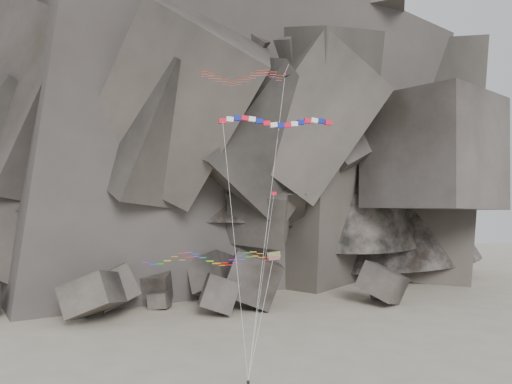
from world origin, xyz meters
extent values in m
plane|color=#A49884|center=(0.00, 0.00, 0.00)|extent=(260.00, 260.00, 0.00)
cube|color=#47423F|center=(-27.40, 37.64, 1.32)|extent=(5.64, 6.01, 4.47)
cube|color=#47423F|center=(-24.28, 38.45, 1.68)|extent=(5.11, 4.52, 3.91)
cube|color=#47423F|center=(3.75, 32.97, 3.69)|extent=(11.01, 8.02, 9.90)
cube|color=#47423F|center=(-11.39, 35.68, 1.26)|extent=(4.20, 3.60, 2.90)
cube|color=#47423F|center=(27.46, 35.41, 1.28)|extent=(3.46, 4.02, 3.26)
cube|color=#47423F|center=(-1.95, 39.99, 3.01)|extent=(9.81, 10.62, 9.51)
cube|color=#47423F|center=(-12.37, 39.98, 2.55)|extent=(8.63, 9.25, 6.71)
cube|color=#47423F|center=(26.15, 31.65, 2.41)|extent=(9.44, 8.95, 7.72)
cube|color=#47423F|center=(-18.49, 34.32, 2.75)|extent=(8.87, 6.50, 8.19)
cube|color=#47423F|center=(-2.22, 29.09, 2.57)|extent=(6.50, 4.24, 6.86)
cube|color=#47423F|center=(-20.95, 28.11, 2.41)|extent=(9.77, 9.38, 8.22)
cylinder|color=silver|center=(-0.54, 0.17, 16.79)|extent=(5.32, 7.11, 30.19)
cube|color=red|center=(-5.01, 1.13, 26.11)|extent=(0.72, 0.48, 0.47)
cube|color=white|center=(-4.27, 1.12, 26.30)|extent=(0.75, 0.49, 0.53)
cube|color=#0D1691|center=(-3.53, 1.07, 26.43)|extent=(0.77, 0.49, 0.56)
cube|color=red|center=(-2.80, 0.99, 26.45)|extent=(0.77, 0.49, 0.56)
cube|color=white|center=(-2.06, 0.90, 26.34)|extent=(0.76, 0.49, 0.54)
cube|color=#0D1691|center=(-1.32, 0.84, 26.16)|extent=(0.73, 0.48, 0.49)
cube|color=red|center=(-0.58, 0.82, 25.96)|extent=(0.74, 0.49, 0.52)
cube|color=white|center=(0.15, 0.84, 25.81)|extent=(0.77, 0.49, 0.55)
cube|color=#0D1691|center=(0.89, 0.91, 25.77)|extent=(0.78, 0.49, 0.57)
cube|color=red|center=(1.63, 1.01, 25.84)|extent=(0.76, 0.49, 0.55)
cube|color=white|center=(2.37, 1.12, 26.01)|extent=(0.73, 0.49, 0.50)
cube|color=#0D1691|center=(3.11, 1.22, 26.22)|extent=(0.74, 0.49, 0.50)
cube|color=red|center=(3.84, 1.28, 26.38)|extent=(0.76, 0.49, 0.55)
cube|color=white|center=(4.58, 1.30, 26.45)|extent=(0.78, 0.49, 0.57)
cube|color=#0D1691|center=(5.32, 1.27, 26.40)|extent=(0.77, 0.49, 0.55)
cube|color=red|center=(6.06, 1.20, 26.25)|extent=(0.74, 0.49, 0.51)
cylinder|color=silver|center=(-4.09, -1.21, 13.90)|extent=(1.87, 4.34, 24.42)
cube|color=yellow|center=(-0.19, -0.81, 12.86)|extent=(1.36, 0.58, 0.73)
cube|color=#0CB219|center=(-0.19, -0.99, 12.58)|extent=(1.13, 0.43, 0.50)
cylinder|color=silver|center=(-1.68, -2.09, 7.28)|extent=(3.02, 2.59, 11.17)
cube|color=red|center=(0.36, 1.57, 18.89)|extent=(0.52, 0.04, 0.33)
cube|color=#0D1691|center=(0.19, 1.58, 18.89)|extent=(0.19, 0.04, 0.34)
cylinder|color=silver|center=(-1.41, -0.90, 10.29)|extent=(3.57, 4.96, 17.20)
camera|label=1|loc=(-10.87, -48.30, 18.56)|focal=35.00mm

